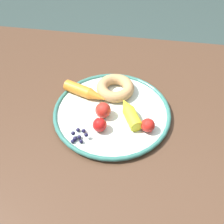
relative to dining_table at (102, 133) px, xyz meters
The scene contains 9 objects.
dining_table is the anchor object (origin of this frame).
plate 0.10m from the dining_table, behind, with size 0.33×0.33×0.02m.
carrot_orange 0.14m from the dining_table, 43.07° to the right, with size 0.14×0.08×0.03m.
carrot_yellow 0.14m from the dining_table, behind, with size 0.08×0.11×0.03m.
donut 0.15m from the dining_table, 108.55° to the right, with size 0.11×0.11×0.03m, color tan.
blueberry_pile 0.15m from the dining_table, 68.94° to the left, with size 0.04×0.05×0.02m.
tomato_near 0.12m from the dining_table, 116.96° to the left, with size 0.04×0.04×0.04m, color red.
tomato_mid 0.19m from the dining_table, 159.08° to the left, with size 0.04×0.04×0.04m, color red.
tomato_far 0.14m from the dining_table, 97.21° to the left, with size 0.04×0.04×0.04m, color red.
Camera 1 is at (-0.12, 0.56, 1.38)m, focal length 47.06 mm.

